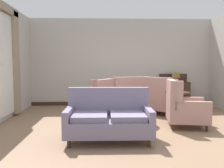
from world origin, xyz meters
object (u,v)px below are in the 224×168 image
(porcelain_vase, at_px, (136,98))
(armchair_near_window, at_px, (160,98))
(coffee_table, at_px, (134,108))
(armchair_far_left, at_px, (126,97))
(side_table, at_px, (177,103))
(gramophone, at_px, (177,76))
(armchair_back_corner, at_px, (183,107))
(armchair_beside_settee, at_px, (97,100))
(settee, at_px, (109,119))
(sideboard, at_px, (174,92))

(porcelain_vase, relative_size, armchair_near_window, 0.29)
(coffee_table, distance_m, armchair_far_left, 1.41)
(armchair_near_window, bearing_deg, side_table, 146.81)
(armchair_far_left, distance_m, gramophone, 2.05)
(armchair_near_window, distance_m, armchair_back_corner, 1.42)
(armchair_far_left, xyz_separation_m, armchair_beside_settee, (-0.83, -0.47, -0.00))
(armchair_near_window, bearing_deg, armchair_far_left, 26.40)
(gramophone, bearing_deg, armchair_beside_settee, -152.81)
(coffee_table, height_order, settee, settee)
(sideboard, bearing_deg, armchair_back_corner, -103.12)
(porcelain_vase, distance_m, armchair_beside_settee, 1.33)
(porcelain_vase, relative_size, sideboard, 0.33)
(porcelain_vase, bearing_deg, side_table, 15.71)
(coffee_table, xyz_separation_m, armchair_near_window, (0.90, 1.13, 0.07))
(coffee_table, bearing_deg, armchair_far_left, 91.76)
(armchair_beside_settee, relative_size, gramophone, 2.50)
(armchair_beside_settee, xyz_separation_m, gramophone, (2.60, 1.33, 0.60))
(side_table, relative_size, gramophone, 1.58)
(armchair_near_window, bearing_deg, porcelain_vase, 96.01)
(coffee_table, xyz_separation_m, side_table, (1.12, 0.28, 0.07))
(settee, bearing_deg, side_table, 39.30)
(armchair_far_left, distance_m, armchair_back_corner, 2.01)
(gramophone, bearing_deg, side_table, -107.03)
(armchair_beside_settee, bearing_deg, settee, 44.59)
(coffee_table, xyz_separation_m, armchair_back_corner, (1.07, -0.27, 0.07))
(side_table, bearing_deg, gramophone, 72.97)
(armchair_far_left, bearing_deg, sideboard, -164.93)
(armchair_beside_settee, bearing_deg, armchair_near_window, 133.60)
(coffee_table, height_order, side_table, side_table)
(armchair_back_corner, relative_size, side_table, 1.45)
(armchair_back_corner, bearing_deg, settee, 125.45)
(porcelain_vase, bearing_deg, coffee_table, 147.85)
(porcelain_vase, xyz_separation_m, armchair_back_corner, (1.03, -0.25, -0.17))
(armchair_beside_settee, bearing_deg, armchair_far_left, 156.84)
(porcelain_vase, distance_m, sideboard, 2.89)
(armchair_far_left, xyz_separation_m, armchair_near_window, (0.94, -0.27, 0.01))
(armchair_near_window, relative_size, sideboard, 1.12)
(armchair_far_left, relative_size, armchair_near_window, 0.88)
(armchair_back_corner, xyz_separation_m, gramophone, (0.65, 2.54, 0.59))
(porcelain_vase, xyz_separation_m, side_table, (1.08, 0.30, -0.17))
(coffee_table, xyz_separation_m, settee, (-0.60, -1.10, 0.02))
(side_table, bearing_deg, settee, -141.18)
(armchair_near_window, xyz_separation_m, sideboard, (0.78, 1.22, 0.03))
(settee, distance_m, gramophone, 4.14)
(coffee_table, xyz_separation_m, porcelain_vase, (0.04, -0.02, 0.24))
(side_table, bearing_deg, armchair_back_corner, -94.75)
(coffee_table, bearing_deg, armchair_beside_settee, 133.06)
(armchair_back_corner, xyz_separation_m, sideboard, (0.61, 2.62, 0.03))
(armchair_far_left, bearing_deg, armchair_back_corner, 109.88)
(coffee_table, relative_size, armchair_back_corner, 0.76)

